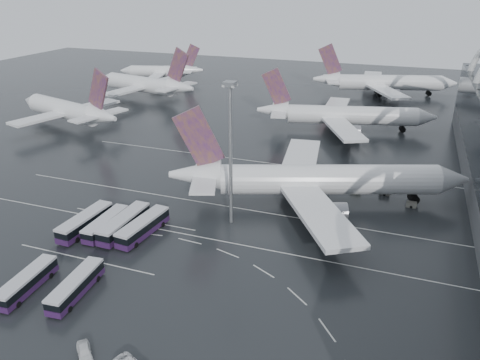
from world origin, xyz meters
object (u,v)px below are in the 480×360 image
(gse_cart_belly_d, at_px, (411,205))
(gse_cart_belly_e, at_px, (356,187))
(van_curve_b, at_px, (84,352))
(airliner_main, at_px, (314,180))
(bus_row_near_c, at_px, (124,223))
(floodlight_mast, at_px, (230,138))
(jet_remote_far, at_px, (163,71))
(airliner_gate_c, at_px, (382,83))
(bus_row_far_a, at_px, (27,282))
(bus_row_near_d, at_px, (143,227))
(jet_remote_west, at_px, (69,111))
(bus_row_near_b, at_px, (106,224))
(jet_remote_mid, at_px, (146,85))
(gse_cart_belly_b, at_px, (385,192))
(airliner_gate_b, at_px, (342,116))
(bus_row_near_a, at_px, (85,222))
(bus_row_far_c, at_px, (76,286))

(gse_cart_belly_d, bearing_deg, gse_cart_belly_e, 158.81)
(van_curve_b, distance_m, gse_cart_belly_e, 70.66)
(airliner_main, bearing_deg, bus_row_near_c, -161.39)
(floodlight_mast, height_order, gse_cart_belly_d, floodlight_mast)
(jet_remote_far, xyz_separation_m, bus_row_near_c, (64.22, -132.96, -2.66))
(airliner_gate_c, distance_m, van_curve_b, 169.12)
(gse_cart_belly_d, bearing_deg, van_curve_b, -122.65)
(jet_remote_far, distance_m, bus_row_near_c, 147.69)
(bus_row_far_a, height_order, gse_cart_belly_d, bus_row_far_a)
(bus_row_near_c, relative_size, bus_row_near_d, 1.02)
(jet_remote_west, xyz_separation_m, van_curve_b, (69.44, -84.53, -4.74))
(jet_remote_west, relative_size, bus_row_near_b, 3.92)
(jet_remote_mid, height_order, gse_cart_belly_b, jet_remote_mid)
(bus_row_near_d, height_order, gse_cart_belly_b, bus_row_near_d)
(van_curve_b, relative_size, gse_cart_belly_d, 2.01)
(airliner_gate_b, bearing_deg, floodlight_mast, -112.94)
(bus_row_near_c, distance_m, van_curve_b, 32.77)
(airliner_gate_c, height_order, bus_row_far_a, airliner_gate_c)
(airliner_gate_c, distance_m, bus_row_far_a, 164.00)
(bus_row_near_b, distance_m, floodlight_mast, 29.53)
(jet_remote_far, distance_m, floodlight_mast, 147.74)
(bus_row_near_a, relative_size, bus_row_far_c, 1.10)
(jet_remote_west, bearing_deg, airliner_gate_b, -146.26)
(bus_row_near_b, xyz_separation_m, gse_cart_belly_b, (49.76, 36.43, -1.03))
(jet_remote_mid, relative_size, bus_row_far_a, 4.09)
(bus_row_far_a, xyz_separation_m, gse_cart_belly_e, (43.74, 56.89, -0.95))
(bus_row_far_c, distance_m, van_curve_b, 14.05)
(bus_row_near_c, height_order, gse_cart_belly_b, bus_row_near_c)
(airliner_gate_b, height_order, bus_row_near_d, airliner_gate_b)
(bus_row_near_a, distance_m, bus_row_far_a, 19.61)
(bus_row_near_a, bearing_deg, bus_row_near_c, -72.91)
(jet_remote_far, distance_m, gse_cart_belly_b, 147.42)
(van_curve_b, bearing_deg, gse_cart_belly_d, 12.37)
(bus_row_near_b, bearing_deg, jet_remote_far, 23.41)
(gse_cart_belly_b, bearing_deg, jet_remote_mid, 147.66)
(airliner_main, relative_size, gse_cart_belly_d, 29.42)
(bus_row_near_c, bearing_deg, gse_cart_belly_b, -51.53)
(airliner_main, relative_size, airliner_gate_c, 1.07)
(bus_row_near_a, relative_size, gse_cart_belly_d, 6.43)
(airliner_gate_c, relative_size, bus_row_near_c, 4.18)
(floodlight_mast, relative_size, gse_cart_belly_d, 13.38)
(bus_row_far_a, distance_m, gse_cart_belly_e, 71.76)
(bus_row_near_c, xyz_separation_m, van_curve_b, (13.29, -29.94, -1.16))
(floodlight_mast, distance_m, gse_cart_belly_b, 41.18)
(bus_row_near_c, relative_size, floodlight_mast, 0.49)
(bus_row_far_a, bearing_deg, bus_row_near_b, -5.65)
(gse_cart_belly_b, bearing_deg, bus_row_far_c, -127.61)
(bus_row_near_a, height_order, floodlight_mast, floodlight_mast)
(bus_row_near_d, bearing_deg, jet_remote_west, 53.16)
(bus_row_far_a, bearing_deg, gse_cart_belly_e, -41.93)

